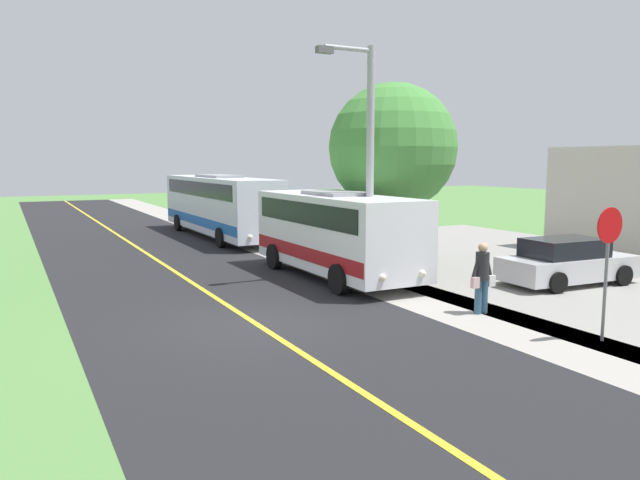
% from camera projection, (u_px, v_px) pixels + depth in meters
% --- Properties ---
extents(ground_plane, '(120.00, 120.00, 0.00)m').
position_uv_depth(ground_plane, '(253.00, 322.00, 14.47)').
color(ground_plane, '#548442').
extents(road_surface, '(8.00, 100.00, 0.01)m').
position_uv_depth(road_surface, '(253.00, 322.00, 14.47)').
color(road_surface, black).
rests_on(road_surface, ground).
extents(sidewalk, '(2.40, 100.00, 0.01)m').
position_uv_depth(sidewalk, '(428.00, 299.00, 16.85)').
color(sidewalk, '#9E9991').
rests_on(sidewalk, ground).
extents(road_centre_line, '(0.16, 100.00, 0.00)m').
position_uv_depth(road_centre_line, '(253.00, 322.00, 14.46)').
color(road_centre_line, gold).
rests_on(road_centre_line, ground).
extents(shuttle_bus_front, '(2.66, 7.73, 2.85)m').
position_uv_depth(shuttle_bus_front, '(336.00, 230.00, 19.91)').
color(shuttle_bus_front, white).
rests_on(shuttle_bus_front, ground).
extents(transit_bus_rear, '(2.57, 12.07, 3.14)m').
position_uv_depth(transit_bus_rear, '(219.00, 203.00, 30.50)').
color(transit_bus_rear, silver).
rests_on(transit_bus_rear, ground).
extents(pedestrian_with_bags, '(0.72, 0.34, 1.81)m').
position_uv_depth(pedestrian_with_bags, '(482.00, 276.00, 15.19)').
color(pedestrian_with_bags, '#335972').
rests_on(pedestrian_with_bags, ground).
extents(stop_sign, '(0.76, 0.07, 2.88)m').
position_uv_depth(stop_sign, '(608.00, 251.00, 12.72)').
color(stop_sign, slate).
rests_on(stop_sign, ground).
extents(street_light_pole, '(1.97, 0.24, 7.29)m').
position_uv_depth(street_light_pole, '(366.00, 154.00, 18.62)').
color(street_light_pole, '#9E9EA3').
rests_on(street_light_pole, ground).
extents(parked_car_near, '(4.49, 2.19, 1.45)m').
position_uv_depth(parked_car_near, '(567.00, 262.00, 18.89)').
color(parked_car_near, silver).
rests_on(parked_car_near, ground).
extents(tree_curbside, '(4.62, 4.62, 6.62)m').
position_uv_depth(tree_curbside, '(393.00, 148.00, 21.76)').
color(tree_curbside, '#4C3826').
rests_on(tree_curbside, ground).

